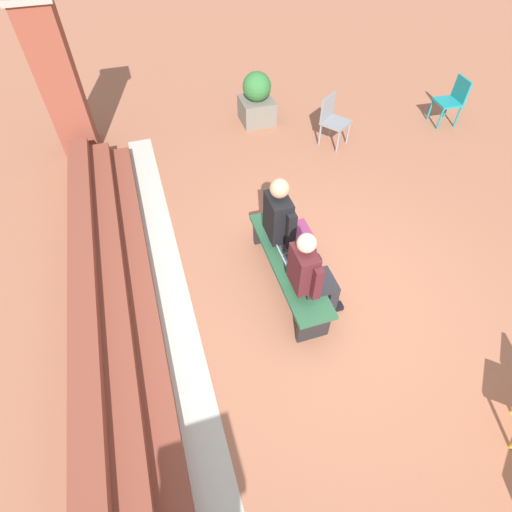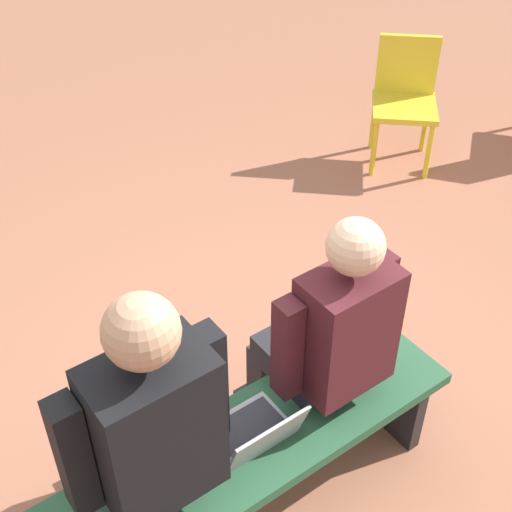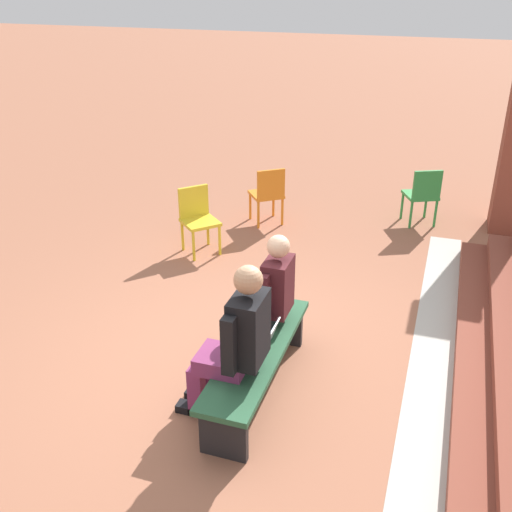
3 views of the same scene
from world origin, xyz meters
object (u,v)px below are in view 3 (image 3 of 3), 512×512
person_adult (235,340)px  plastic_chair_by_pillar (268,192)px  laptop (261,340)px  person_student (266,296)px  plastic_chair_mid_courtyard (198,216)px  plastic_chair_far_right (423,193)px  bench (257,358)px

person_adult → plastic_chair_by_pillar: (-3.97, -0.98, -0.26)m
person_adult → laptop: person_adult is taller
person_student → plastic_chair_mid_courtyard: 2.60m
person_student → person_adult: size_ratio=0.94×
plastic_chair_far_right → plastic_chair_mid_courtyard: same height
laptop → plastic_chair_far_right: (-4.23, 1.01, -0.02)m
person_adult → bench: bearing=168.2°
person_adult → plastic_chair_mid_courtyard: size_ratio=1.66×
laptop → plastic_chair_far_right: plastic_chair_far_right is taller
plastic_chair_by_pillar → plastic_chair_far_right: bearing=107.6°
plastic_chair_mid_courtyard → person_adult: bearing=28.8°
bench → person_student: (-0.45, -0.07, 0.35)m
bench → plastic_chair_far_right: (-4.29, 1.02, 0.13)m
bench → plastic_chair_by_pillar: plastic_chair_by_pillar is taller
person_student → plastic_chair_mid_courtyard: person_student is taller
bench → person_adult: (0.33, -0.07, 0.38)m
person_adult → plastic_chair_mid_courtyard: 3.25m
person_student → plastic_chair_far_right: (-3.84, 1.09, -0.22)m
laptop → bench: bearing=-11.9°
plastic_chair_by_pillar → bench: bearing=16.1°
plastic_chair_far_right → plastic_chair_mid_courtyard: (1.79, -2.66, 0.00)m
laptop → plastic_chair_mid_courtyard: 2.95m
plastic_chair_far_right → person_adult: bearing=-13.3°
person_adult → plastic_chair_by_pillar: person_adult is taller
plastic_chair_far_right → plastic_chair_by_pillar: bearing=-72.4°
bench → plastic_chair_by_pillar: (-3.63, -1.05, 0.13)m
plastic_chair_far_right → plastic_chair_mid_courtyard: 3.20m
person_adult → plastic_chair_far_right: person_adult is taller
plastic_chair_mid_courtyard → bench: bearing=33.1°
plastic_chair_far_right → plastic_chair_by_pillar: same height
plastic_chair_mid_courtyard → laptop: bearing=33.9°
person_student → plastic_chair_by_pillar: (-3.18, -0.98, -0.22)m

